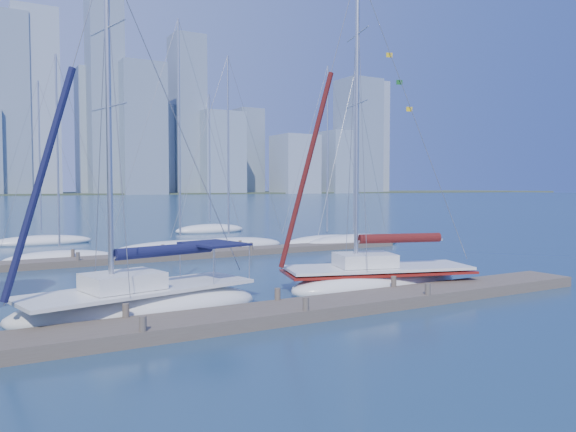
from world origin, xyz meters
TOP-DOWN VIEW (x-y plane):
  - ground at (0.00, 0.00)m, footprint 700.00×700.00m
  - near_dock at (0.00, 0.00)m, footprint 26.00×2.00m
  - far_dock at (2.00, 16.00)m, footprint 30.00×1.80m
  - sailboat_navy at (-4.18, 2.48)m, footprint 8.41×4.29m
  - sailboat_maroon at (5.50, 2.50)m, footprint 8.47×4.82m
  - bg_boat_1 at (-4.54, 17.76)m, footprint 5.93×2.03m
  - bg_boat_2 at (2.75, 18.79)m, footprint 8.68×2.33m
  - bg_boat_3 at (6.14, 18.91)m, footprint 7.93×2.94m
  - bg_boat_4 at (13.37, 17.95)m, footprint 7.14×3.23m
  - bg_boat_5 at (14.81, 16.69)m, footprint 8.07×4.44m
  - bg_boat_6 at (-4.33, 28.65)m, footprint 7.18×4.26m
  - bg_boat_7 at (10.25, 32.51)m, footprint 6.92×3.96m
  - skyline at (19.65, 290.73)m, footprint 502.68×51.31m

SIDE VIEW (x-z plane):
  - ground at x=0.00m, z-range 0.00..0.00m
  - far_dock at x=2.00m, z-range 0.00..0.36m
  - near_dock at x=0.00m, z-range 0.00..0.40m
  - bg_boat_6 at x=-4.33m, z-range -5.79..6.26m
  - bg_boat_1 at x=-4.54m, z-range -5.61..6.08m
  - bg_boat_4 at x=13.37m, z-range -6.25..6.78m
  - bg_boat_3 at x=6.14m, z-range -6.29..6.83m
  - bg_boat_5 at x=14.81m, z-range -6.04..6.59m
  - bg_boat_7 at x=10.25m, z-range -6.17..6.72m
  - bg_boat_2 at x=2.75m, z-range -7.21..7.77m
  - sailboat_navy at x=-4.18m, z-range -4.97..6.81m
  - sailboat_maroon at x=5.50m, z-range -5.60..7.74m
  - skyline at x=19.65m, z-range -22.66..91.96m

